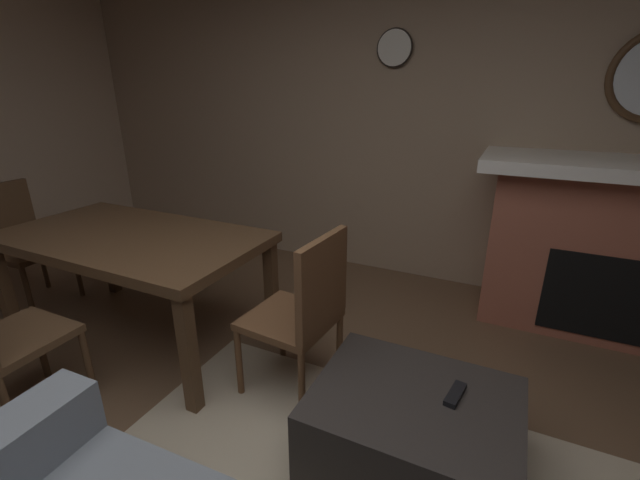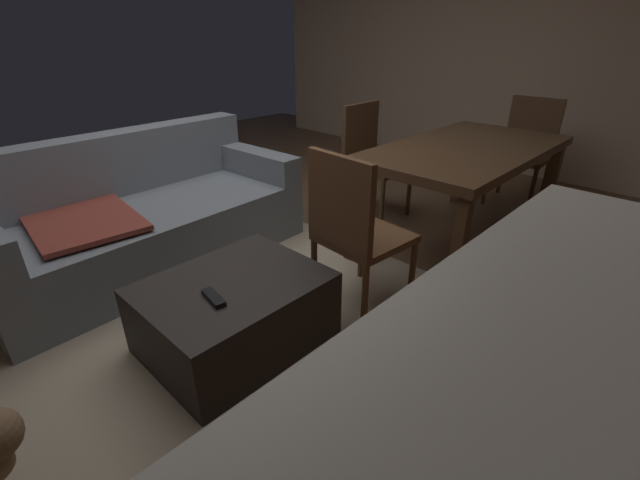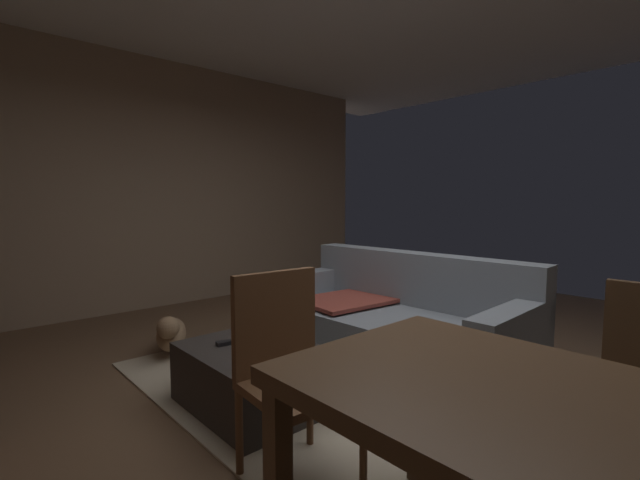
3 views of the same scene
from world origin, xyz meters
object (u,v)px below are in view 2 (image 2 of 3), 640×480
Objects in this scene: dining_chair_east at (526,145)px; ottoman_coffee_table at (235,313)px; couch at (144,219)px; tv_remote at (214,298)px; dining_chair_west at (354,226)px; dining_table at (466,157)px; potted_plant at (354,138)px; dining_chair_north at (370,154)px.

ottoman_coffee_table is at bearing 175.83° from dining_chair_east.
couch is 1.30m from tv_remote.
ottoman_coffee_table is 0.76m from dining_chair_west.
tv_remote is 0.17× the size of dining_chair_west.
couch is 1.21m from ottoman_coffee_table.
couch reaches higher than dining_table.
dining_table is (1.74, -1.43, 0.36)m from couch.
dining_chair_west is (0.52, -1.42, 0.22)m from couch.
ottoman_coffee_table is 0.52× the size of dining_table.
dining_chair_west is (-1.22, 0.01, -0.14)m from dining_table.
dining_table is (1.87, -0.23, 0.48)m from ottoman_coffee_table.
dining_chair_west is at bearing -19.10° from ottoman_coffee_table.
potted_plant is (1.28, 2.06, -0.41)m from dining_table.
dining_chair_west is (0.79, -0.15, 0.14)m from tv_remote.
dining_chair_east reaches higher than potted_plant.
couch is 2.21× the size of dining_chair_east.
dining_chair_east is at bearing -25.64° from couch.
ottoman_coffee_table is at bearing -149.92° from potted_plant.
ottoman_coffee_table is 1.99m from dining_chair_north.
couch is 2.21× the size of dining_chair_north.
dining_chair_east is at bearing 0.27° from dining_table.
potted_plant is at bearing 39.29° from tv_remote.
dining_chair_east is 2.44m from dining_chair_west.
dining_chair_north is 1.00× the size of dining_chair_west.
ottoman_coffee_table is 0.92× the size of dining_chair_north.
dining_table is 3.61× the size of potted_plant.
dining_chair_east is at bearing -91.76° from potted_plant.
dining_chair_west is at bearing 179.96° from dining_chair_east.
couch is at bearing 154.36° from dining_chair_east.
tv_remote is at bearing -150.13° from potted_plant.
dining_table is 0.85m from dining_chair_north.
dining_table is at bearing -39.37° from couch.
dining_chair_north reaches higher than dining_table.
couch is at bearing -168.23° from potted_plant.
potted_plant is (2.50, 2.05, -0.27)m from dining_chair_west.
ottoman_coffee_table is 5.35× the size of tv_remote.
couch is at bearing 83.88° from ottoman_coffee_table.
dining_chair_west reaches higher than potted_plant.
dining_table is at bearing -0.35° from dining_chair_west.
dining_chair_north reaches higher than couch.
tv_remote is 2.13m from dining_chair_north.
tv_remote is (-0.15, -0.07, 0.20)m from ottoman_coffee_table.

